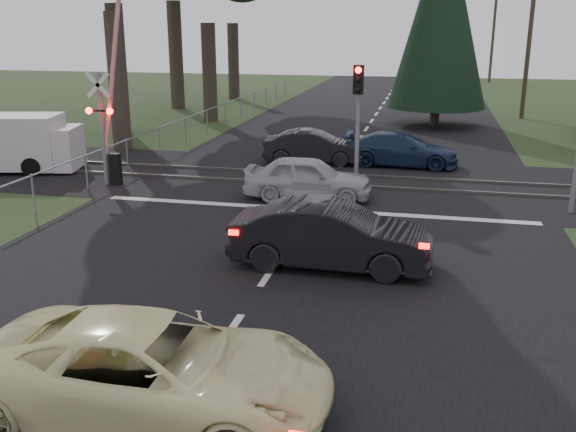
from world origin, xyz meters
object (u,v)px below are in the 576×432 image
(traffic_signal_center, at_px, (358,106))
(utility_pole_mid, at_px, (530,35))
(cream_coupe, at_px, (152,370))
(silver_car, at_px, (308,178))
(dark_car_far, at_px, (314,147))
(white_van, at_px, (8,143))
(blue_sedan, at_px, (401,150))
(crossing_signal, at_px, (109,125))
(utility_pole_far, at_px, (494,31))
(dark_hatchback, at_px, (331,236))

(traffic_signal_center, bearing_deg, utility_pole_mid, 68.79)
(utility_pole_mid, distance_m, cream_coupe, 33.97)
(silver_car, bearing_deg, cream_coupe, 177.12)
(dark_car_far, bearing_deg, white_van, 106.45)
(blue_sedan, xyz_separation_m, white_van, (-14.36, -4.10, 0.42))
(crossing_signal, bearing_deg, utility_pole_far, 70.77)
(crossing_signal, height_order, white_van, crossing_signal)
(cream_coupe, bearing_deg, utility_pole_mid, -16.81)
(utility_pole_far, distance_m, dark_hatchback, 51.97)
(cream_coupe, xyz_separation_m, dark_hatchback, (1.55, 6.26, 0.04))
(traffic_signal_center, bearing_deg, silver_car, -136.90)
(silver_car, bearing_deg, blue_sedan, -27.84)
(dark_hatchback, relative_size, dark_car_far, 1.15)
(crossing_signal, distance_m, utility_pole_far, 47.96)
(utility_pole_mid, xyz_separation_m, silver_car, (-8.86, -20.59, -4.04))
(utility_pole_mid, distance_m, dark_car_far, 18.43)
(dark_hatchback, distance_m, silver_car, 5.95)
(cream_coupe, xyz_separation_m, blue_sedan, (2.53, 17.67, -0.07))
(crossing_signal, distance_m, blue_sedan, 11.00)
(traffic_signal_center, bearing_deg, blue_sedan, 74.26)
(traffic_signal_center, height_order, blue_sedan, traffic_signal_center)
(dark_hatchback, height_order, blue_sedan, dark_hatchback)
(utility_pole_mid, xyz_separation_m, dark_hatchback, (-7.22, -26.31, -3.98))
(traffic_signal_center, distance_m, dark_car_far, 5.18)
(traffic_signal_center, relative_size, dark_hatchback, 0.91)
(crossing_signal, bearing_deg, silver_car, -3.14)
(dark_hatchback, bearing_deg, white_van, 62.14)
(crossing_signal, bearing_deg, blue_sedan, 29.18)
(utility_pole_far, bearing_deg, cream_coupe, -98.67)
(silver_car, relative_size, dark_car_far, 1.02)
(utility_pole_mid, distance_m, silver_car, 22.78)
(utility_pole_far, bearing_deg, traffic_signal_center, -99.60)
(utility_pole_mid, relative_size, utility_pole_far, 1.00)
(cream_coupe, height_order, white_van, white_van)
(utility_pole_mid, height_order, dark_hatchback, utility_pole_mid)
(traffic_signal_center, distance_m, utility_pole_mid, 20.82)
(dark_hatchback, height_order, white_van, white_van)
(crossing_signal, bearing_deg, cream_coupe, -60.47)
(crossing_signal, height_order, blue_sedan, crossing_signal)
(utility_pole_far, relative_size, white_van, 1.59)
(utility_pole_far, distance_m, silver_car, 46.62)
(blue_sedan, bearing_deg, silver_car, 158.19)
(dark_car_far, bearing_deg, cream_coupe, 179.98)
(traffic_signal_center, bearing_deg, utility_pole_far, 80.40)
(blue_sedan, xyz_separation_m, dark_car_far, (-3.42, -0.25, 0.01))
(traffic_signal_center, distance_m, white_van, 13.23)
(utility_pole_far, xyz_separation_m, white_van, (-20.61, -44.00, -3.66))
(crossing_signal, bearing_deg, utility_pole_mid, 52.03)
(crossing_signal, relative_size, dark_car_far, 1.77)
(dark_hatchback, distance_m, dark_car_far, 11.43)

